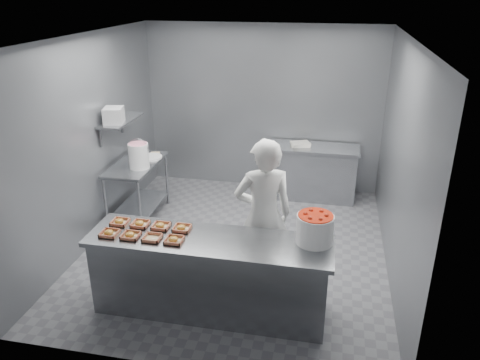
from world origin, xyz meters
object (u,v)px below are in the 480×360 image
at_px(tray_0, 109,233).
at_px(tray_5, 140,224).
at_px(tray_7, 182,228).
at_px(appliance, 114,115).
at_px(tray_4, 120,222).
at_px(service_counter, 210,275).
at_px(tray_2, 152,238).
at_px(tray_6, 161,226).
at_px(glaze_bucket, 139,155).
at_px(tray_3, 174,240).
at_px(strawberry_tub, 315,228).
at_px(prep_table, 137,182).
at_px(worker, 263,216).
at_px(back_counter, 312,172).
at_px(tray_1, 130,235).

relative_size(tray_0, tray_5, 1.00).
distance_m(tray_7, appliance, 2.32).
bearing_deg(appliance, tray_4, -78.83).
distance_m(service_counter, tray_5, 0.95).
bearing_deg(tray_2, tray_6, 90.67).
bearing_deg(glaze_bucket, tray_6, -60.59).
distance_m(tray_6, tray_7, 0.24).
distance_m(tray_2, tray_7, 0.35).
bearing_deg(tray_3, strawberry_tub, 11.13).
xyz_separation_m(prep_table, tray_0, (0.59, -2.08, 0.33)).
bearing_deg(tray_4, tray_7, 0.00).
xyz_separation_m(worker, appliance, (-2.30, 1.15, 0.75)).
bearing_deg(worker, service_counter, 31.79).
bearing_deg(service_counter, glaze_bucket, 130.26).
distance_m(service_counter, worker, 0.90).
height_order(tray_2, tray_3, tray_3).
relative_size(tray_2, tray_7, 1.00).
height_order(back_counter, tray_6, tray_6).
height_order(back_counter, tray_5, tray_5).
height_order(prep_table, tray_7, tray_7).
bearing_deg(tray_3, tray_2, 180.00).
relative_size(prep_table, appliance, 4.13).
bearing_deg(tray_1, tray_4, 132.81).
bearing_deg(tray_5, tray_4, 180.00).
height_order(tray_4, tray_7, same).
distance_m(service_counter, appliance, 2.81).
bearing_deg(strawberry_tub, tray_6, -179.30).
xyz_separation_m(tray_1, tray_5, (0.00, 0.26, 0.00)).
relative_size(tray_0, strawberry_tub, 0.49).
xyz_separation_m(prep_table, tray_5, (0.83, -1.82, 0.33)).
distance_m(back_counter, tray_5, 3.59).
height_order(prep_table, tray_6, tray_6).
bearing_deg(strawberry_tub, prep_table, 146.60).
distance_m(tray_4, appliance, 1.94).
relative_size(tray_7, worker, 0.10).
xyz_separation_m(tray_4, glaze_bucket, (-0.46, 1.66, 0.17)).
bearing_deg(tray_4, back_counter, 57.86).
bearing_deg(prep_table, tray_3, -57.80).
bearing_deg(service_counter, tray_3, -159.17).
bearing_deg(tray_3, tray_5, 151.64).
bearing_deg(tray_5, tray_6, 0.00).
relative_size(strawberry_tub, glaze_bucket, 0.86).
bearing_deg(back_counter, tray_5, -118.87).
xyz_separation_m(back_counter, tray_2, (-1.48, -3.38, 0.47)).
xyz_separation_m(tray_4, tray_5, (0.24, 0.00, 0.00)).
relative_size(worker, glaze_bucket, 4.15).
distance_m(tray_6, worker, 1.16).
bearing_deg(back_counter, service_counter, -105.48).
distance_m(back_counter, tray_3, 3.63).
relative_size(tray_1, strawberry_tub, 0.49).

